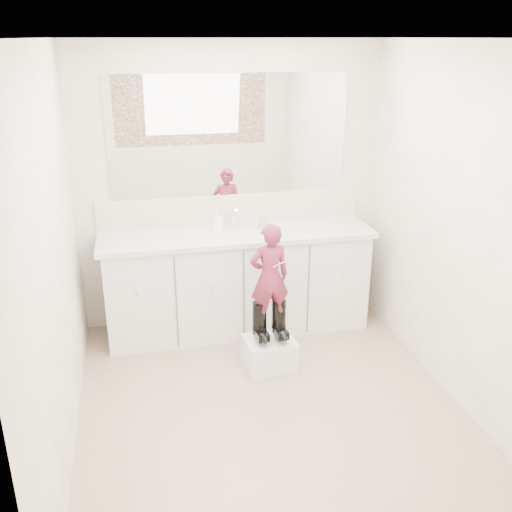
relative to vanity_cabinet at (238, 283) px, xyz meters
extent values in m
plane|color=#816754|center=(0.00, -1.23, -0.42)|extent=(3.00, 3.00, 0.00)
plane|color=white|center=(0.00, -1.23, 1.97)|extent=(3.00, 3.00, 0.00)
plane|color=beige|center=(0.00, 0.27, 0.77)|extent=(2.60, 0.00, 2.60)
plane|color=beige|center=(0.00, -2.73, 0.77)|extent=(2.60, 0.00, 2.60)
plane|color=beige|center=(-1.30, -1.23, 0.78)|extent=(0.00, 3.00, 3.00)
plane|color=beige|center=(1.30, -1.23, 0.78)|extent=(0.00, 3.00, 3.00)
cube|color=silver|center=(0.00, 0.00, 0.00)|extent=(2.20, 0.55, 0.85)
cube|color=beige|center=(0.00, -0.01, 0.45)|extent=(2.28, 0.58, 0.04)
cube|color=beige|center=(0.00, 0.26, 0.59)|extent=(2.28, 0.03, 0.25)
cube|color=white|center=(0.00, 0.26, 1.22)|extent=(2.00, 0.02, 1.00)
cube|color=#472819|center=(0.00, -2.71, 1.22)|extent=(2.00, 0.01, 1.20)
cylinder|color=silver|center=(0.00, 0.15, 0.52)|extent=(0.08, 0.08, 0.10)
imported|color=beige|center=(0.24, 0.06, 0.51)|extent=(0.11, 0.11, 0.08)
imported|color=white|center=(-0.15, 0.06, 0.55)|extent=(0.08, 0.08, 0.17)
cube|color=silver|center=(0.12, -0.69, -0.31)|extent=(0.40, 0.34, 0.24)
imported|color=#B33759|center=(0.12, -0.67, 0.33)|extent=(0.31, 0.22, 0.82)
cylinder|color=pink|center=(0.19, -0.75, 0.46)|extent=(0.14, 0.02, 0.06)
camera|label=1|loc=(-0.82, -4.42, 1.98)|focal=40.00mm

